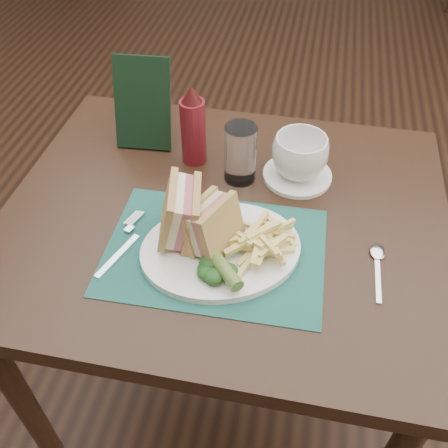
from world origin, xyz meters
name	(u,v)px	position (x,y,z in m)	size (l,w,h in m)	color
floor	(250,266)	(0.00, 0.00, 0.00)	(7.00, 7.00, 0.00)	black
table_main	(224,318)	(0.00, -0.50, 0.38)	(0.90, 0.75, 0.75)	black
placemat	(215,251)	(0.00, -0.61, 0.75)	(0.41, 0.29, 0.00)	#195349
plate	(221,249)	(0.02, -0.61, 0.76)	(0.30, 0.24, 0.01)	white
sandwich_half_a	(168,212)	(-0.08, -0.60, 0.83)	(0.06, 0.12, 0.11)	tan
sandwich_half_b	(203,220)	(-0.02, -0.60, 0.82)	(0.06, 0.10, 0.09)	tan
kale_garnish	(213,268)	(0.02, -0.67, 0.78)	(0.11, 0.08, 0.03)	#163B15
pickle_spear	(220,264)	(0.03, -0.67, 0.79)	(0.02, 0.02, 0.12)	#4A6827
fries_pile	(262,238)	(0.09, -0.60, 0.79)	(0.18, 0.20, 0.05)	#F2DB79
fork	(123,243)	(-0.17, -0.63, 0.76)	(0.03, 0.17, 0.01)	silver
spoon	(378,269)	(0.30, -0.60, 0.76)	(0.03, 0.15, 0.01)	silver
saucer	(297,175)	(0.14, -0.36, 0.76)	(0.15, 0.15, 0.01)	white
coffee_cup	(300,156)	(0.14, -0.36, 0.81)	(0.12, 0.12, 0.09)	white
drinking_glass	(240,154)	(0.01, -0.39, 0.81)	(0.07, 0.07, 0.13)	white
ketchup_bottle	(193,125)	(-0.10, -0.34, 0.84)	(0.05, 0.05, 0.19)	maroon
check_presenter	(143,104)	(-0.23, -0.29, 0.85)	(0.13, 0.01, 0.21)	black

